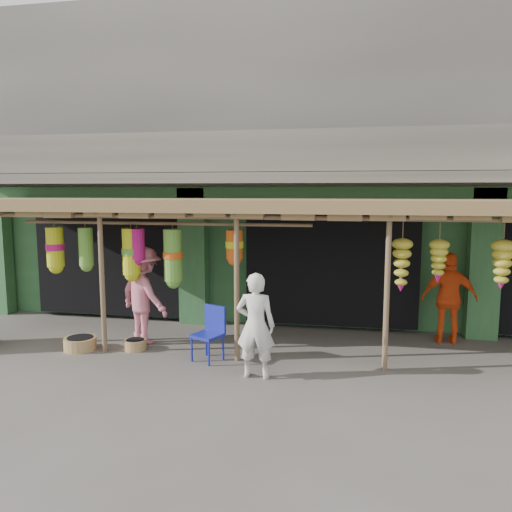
% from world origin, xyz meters
% --- Properties ---
extents(ground, '(80.00, 80.00, 0.00)m').
position_xyz_m(ground, '(0.00, 0.00, 0.00)').
color(ground, '#514C47').
rests_on(ground, ground).
extents(building, '(16.40, 6.80, 7.00)m').
position_xyz_m(building, '(-0.00, 4.87, 3.37)').
color(building, gray).
rests_on(building, ground).
extents(awning, '(14.00, 2.70, 2.79)m').
position_xyz_m(awning, '(-0.16, 0.80, 2.58)').
color(awning, brown).
rests_on(awning, ground).
extents(blue_chair, '(0.60, 0.60, 0.95)m').
position_xyz_m(blue_chair, '(-1.96, -0.23, 0.53)').
color(blue_chair, '#171F96').
rests_on(blue_chair, ground).
extents(basket_mid, '(0.60, 0.60, 0.23)m').
position_xyz_m(basket_mid, '(-4.51, -0.17, 0.11)').
color(basket_mid, '#A57E4A').
rests_on(basket_mid, ground).
extents(basket_right, '(0.50, 0.50, 0.19)m').
position_xyz_m(basket_right, '(-3.50, 0.01, 0.09)').
color(basket_right, olive).
rests_on(basket_right, ground).
extents(person_front, '(0.62, 0.41, 1.69)m').
position_xyz_m(person_front, '(-1.03, -0.92, 0.84)').
color(person_front, silver).
rests_on(person_front, ground).
extents(person_vendor, '(1.04, 0.44, 1.77)m').
position_xyz_m(person_vendor, '(2.30, 1.56, 0.89)').
color(person_vendor, '#F04C16').
rests_on(person_vendor, ground).
extents(person_shopper, '(1.41, 1.22, 1.89)m').
position_xyz_m(person_shopper, '(-3.50, 0.46, 0.94)').
color(person_shopper, '#CC6C7C').
rests_on(person_shopper, ground).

